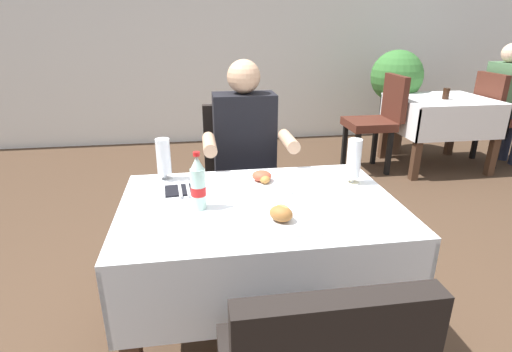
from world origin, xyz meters
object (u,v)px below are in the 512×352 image
beer_glass_left (164,159)px  cola_bottle_primary (198,184)px  main_dining_table (259,237)px  plate_near_camera (282,217)px  background_dining_table (440,116)px  background_patron (507,98)px  background_table_tumbler (446,94)px  seated_diner_far (246,156)px  potted_plant_corner (396,85)px  background_chair_right (499,113)px  napkin_cutlery_set (184,190)px  plate_far_diner (261,182)px  chair_far_diner_seat (239,175)px  beer_glass_middle (354,162)px  background_chair_left (378,117)px

beer_glass_left → cola_bottle_primary: 0.38m
beer_glass_left → main_dining_table: bearing=-38.1°
plate_near_camera → background_dining_table: size_ratio=0.26×
background_patron → background_table_tumbler: 0.75m
seated_diner_far → background_patron: bearing=27.3°
beer_glass_left → potted_plant_corner: bearing=45.3°
background_chair_right → potted_plant_corner: (-0.92, 0.56, 0.24)m
potted_plant_corner → background_chair_right: bearing=-31.4°
seated_diner_far → napkin_cutlery_set: seated_diner_far is taller
plate_far_diner → background_patron: background_patron is taller
plate_near_camera → background_patron: (2.92, 2.41, -0.04)m
chair_far_diner_seat → background_dining_table: size_ratio=1.03×
beer_glass_middle → plate_far_diner: bearing=174.5°
main_dining_table → seated_diner_far: size_ratio=0.94×
beer_glass_left → background_dining_table: beer_glass_left is taller
plate_near_camera → background_table_tumbler: bearing=47.2°
plate_near_camera → background_chair_left: 2.85m
plate_near_camera → background_patron: bearing=39.6°
beer_glass_middle → background_dining_table: beer_glass_middle is taller
main_dining_table → napkin_cutlery_set: 0.40m
seated_diner_far → background_table_tumbler: bearing=33.5°
background_table_tumbler → background_dining_table: bearing=77.0°
cola_bottle_primary → background_patron: size_ratio=0.19×
seated_diner_far → beer_glass_middle: 0.71m
background_patron → background_table_tumbler: (-0.74, -0.06, 0.08)m
main_dining_table → chair_far_diner_seat: chair_far_diner_seat is taller
potted_plant_corner → beer_glass_left: bearing=-134.7°
seated_diner_far → plate_far_diner: size_ratio=5.02×
main_dining_table → background_table_tumbler: (2.23, 2.14, 0.23)m
background_dining_table → chair_far_diner_seat: bearing=-147.8°
cola_bottle_primary → napkin_cutlery_set: (-0.07, 0.19, -0.10)m
main_dining_table → plate_near_camera: (0.05, -0.20, 0.19)m
napkin_cutlery_set → beer_glass_left: bearing=121.0°
chair_far_diner_seat → background_chair_left: (1.57, 1.41, 0.00)m
beer_glass_middle → potted_plant_corner: size_ratio=0.18×
background_dining_table → background_chair_left: 0.68m
chair_far_diner_seat → plate_near_camera: (0.05, -1.00, 0.20)m
background_table_tumbler → main_dining_table: bearing=-136.1°
beer_glass_left → background_chair_left: (1.98, 1.88, -0.28)m
cola_bottle_primary → background_chair_right: (3.18, 2.23, -0.28)m
background_chair_right → background_patron: bearing=0.0°
main_dining_table → plate_far_diner: 0.27m
background_chair_right → background_dining_table: bearing=180.0°
seated_diner_far → background_patron: same height
main_dining_table → beer_glass_middle: bearing=16.9°
chair_far_diner_seat → plate_near_camera: bearing=-86.9°
chair_far_diner_seat → beer_glass_left: (-0.41, -0.47, 0.28)m
background_chair_left → background_chair_right: 1.36m
seated_diner_far → beer_glass_left: seated_diner_far is taller
background_chair_left → background_chair_right: (1.36, -0.00, 0.00)m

